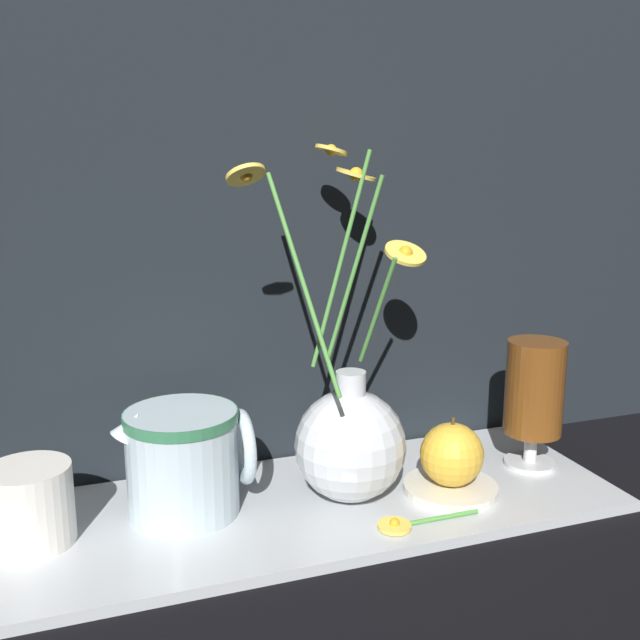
# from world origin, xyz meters

# --- Properties ---
(ground_plane) EXTENTS (6.00, 6.00, 0.00)m
(ground_plane) POSITION_xyz_m (0.00, 0.00, 0.00)
(ground_plane) COLOR black
(shelf) EXTENTS (0.72, 0.25, 0.01)m
(shelf) POSITION_xyz_m (0.00, 0.00, 0.01)
(shelf) COLOR #B2B7BC
(shelf) RESTS_ON ground_plane
(backdrop_wall) EXTENTS (1.22, 0.02, 1.10)m
(backdrop_wall) POSITION_xyz_m (0.00, 0.14, 0.55)
(backdrop_wall) COLOR black
(backdrop_wall) RESTS_ON ground_plane
(vase_with_flowers) EXTENTS (0.24, 0.17, 0.40)m
(vase_with_flowers) POSITION_xyz_m (0.05, -0.01, 0.08)
(vase_with_flowers) COLOR silver
(vase_with_flowers) RESTS_ON shelf
(yellow_mug) EXTENTS (0.09, 0.08, 0.08)m
(yellow_mug) POSITION_xyz_m (-0.29, 0.01, 0.05)
(yellow_mug) COLOR silver
(yellow_mug) RESTS_ON shelf
(ceramic_pitcher) EXTENTS (0.15, 0.12, 0.13)m
(ceramic_pitcher) POSITION_xyz_m (-0.13, 0.02, 0.08)
(ceramic_pitcher) COLOR silver
(ceramic_pitcher) RESTS_ON shelf
(tea_glass) EXTENTS (0.07, 0.07, 0.16)m
(tea_glass) POSITION_xyz_m (0.30, -0.00, 0.11)
(tea_glass) COLOR silver
(tea_glass) RESTS_ON shelf
(saucer_plate) EXTENTS (0.11, 0.11, 0.01)m
(saucer_plate) POSITION_xyz_m (0.16, -0.03, 0.02)
(saucer_plate) COLOR silver
(saucer_plate) RESTS_ON shelf
(orange_fruit) EXTENTS (0.07, 0.07, 0.08)m
(orange_fruit) POSITION_xyz_m (0.16, -0.03, 0.06)
(orange_fruit) COLOR gold
(orange_fruit) RESTS_ON saucer_plate
(loose_daisy) EXTENTS (0.12, 0.04, 0.01)m
(loose_daisy) POSITION_xyz_m (0.08, -0.09, 0.02)
(loose_daisy) COLOR #4C8E3D
(loose_daisy) RESTS_ON shelf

